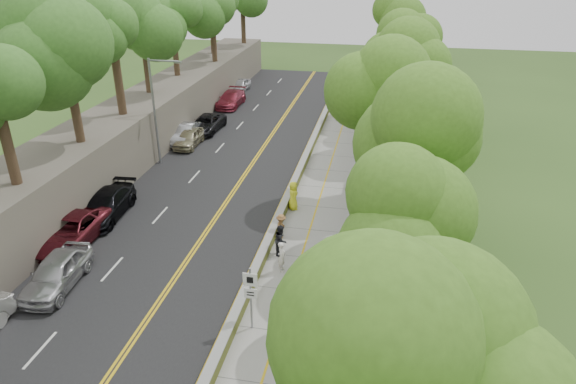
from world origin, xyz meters
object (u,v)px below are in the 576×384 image
Objects in this scene: streetlight at (157,105)px; car_2 at (72,230)px; car_0 at (57,272)px; painter_0 at (293,196)px; person_far at (355,112)px; signpost at (251,292)px; construction_barrel at (364,126)px; concrete_block at (326,331)px.

streetlight is 1.43× the size of car_2.
painter_0 is at bearing 41.68° from car_0.
person_far reaches higher than car_2.
signpost is 3.81× the size of construction_barrel.
signpost reaches higher than concrete_block.
car_0 reaches higher than concrete_block.
person_far reaches higher than car_0.
painter_0 reaches higher than person_far.
car_2 is (-14.79, -22.87, 0.36)m from construction_barrel.
concrete_block is at bearing 96.78° from person_far.
construction_barrel is 0.46× the size of person_far.
painter_0 reaches higher than car_2.
construction_barrel is at bearing 90.23° from concrete_block.
signpost reaches higher than car_0.
car_2 reaches higher than concrete_block.
concrete_block is at bearing 175.90° from painter_0.
signpost reaches higher than painter_0.
signpost reaches higher than car_2.
streetlight is at bearing 90.51° from car_0.
concrete_block is at bearing -10.21° from car_0.
painter_0 is (11.21, -5.60, -3.66)m from streetlight.
streetlight is 16.36m from car_0.
painter_0 is at bearing 107.12° from concrete_block.
car_0 is (-13.19, -26.77, 0.39)m from construction_barrel.
signpost is 28.15m from construction_barrel.
car_2 is 3.00× the size of painter_0.
construction_barrel is at bearing 57.11° from car_2.
car_0 is 0.85× the size of car_2.
person_far is (2.18, 30.30, -1.02)m from signpost.
concrete_block is (14.76, -17.12, -4.16)m from streetlight.
signpost is 0.65× the size of car_0.
concrete_block is 0.69× the size of painter_0.
concrete_block is at bearing -1.82° from signpost.
construction_barrel is 0.63× the size of concrete_block.
construction_barrel is (3.14, 27.93, -1.51)m from signpost.
car_0 reaches higher than construction_barrel.
signpost is 1.66× the size of painter_0.
car_2 is 13.01m from painter_0.
signpost is at bearing -55.92° from streetlight.
car_0 reaches higher than car_2.
signpost reaches higher than construction_barrel.
streetlight reaches higher than car_0.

